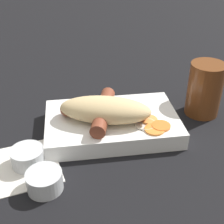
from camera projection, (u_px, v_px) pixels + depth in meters
The scene contains 9 objects.
ground_plane at pixel (112, 130), 0.60m from camera, with size 3.00×3.00×0.00m, color black.
food_tray at pixel (112, 124), 0.59m from camera, with size 0.25×0.15×0.03m.
bread_roll at pixel (105, 110), 0.56m from camera, with size 0.18×0.11×0.04m.
sausage at pixel (103, 112), 0.57m from camera, with size 0.16×0.14×0.03m.
pickled_veggies at pixel (153, 125), 0.55m from camera, with size 0.07×0.07×0.00m.
napkin at pixel (21, 166), 0.51m from camera, with size 0.14×0.14×0.00m.
condiment_cup_near at pixel (28, 158), 0.51m from camera, with size 0.05×0.05×0.03m.
condiment_cup_far at pixel (45, 182), 0.46m from camera, with size 0.05×0.05×0.03m.
drink_glass at pixel (205, 89), 0.62m from camera, with size 0.07×0.07×0.11m.
Camera 1 is at (-0.07, -0.48, 0.35)m, focal length 50.00 mm.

